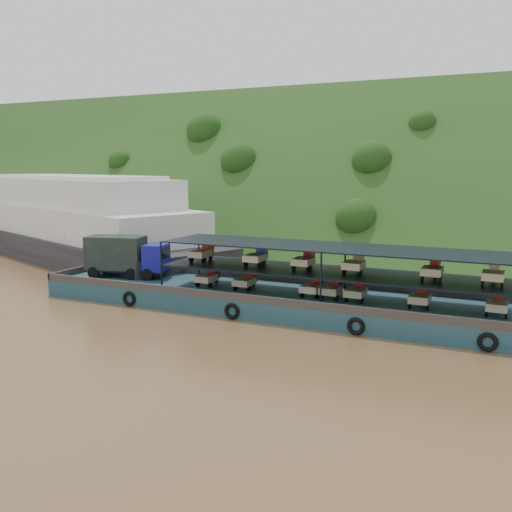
% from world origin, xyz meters
% --- Properties ---
extents(ground, '(160.00, 160.00, 0.00)m').
position_xyz_m(ground, '(0.00, 0.00, 0.00)').
color(ground, brown).
rests_on(ground, ground).
extents(hillside, '(140.00, 39.60, 39.60)m').
position_xyz_m(hillside, '(0.00, 36.00, 0.00)').
color(hillside, '#1A3B15').
rests_on(hillside, ground).
extents(cargo_barge, '(35.00, 7.18, 4.54)m').
position_xyz_m(cargo_barge, '(0.22, 0.85, 1.09)').
color(cargo_barge, '#153A4A').
rests_on(cargo_barge, ground).
extents(passenger_ferry, '(43.70, 25.60, 8.66)m').
position_xyz_m(passenger_ferry, '(-28.37, 12.87, 3.75)').
color(passenger_ferry, black).
rests_on(passenger_ferry, ground).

